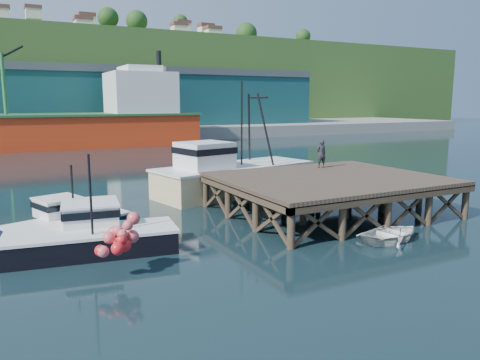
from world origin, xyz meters
TOP-DOWN VIEW (x-y plane):
  - ground at (0.00, 0.00)m, footprint 300.00×300.00m
  - wharf at (5.50, -0.19)m, footprint 12.00×10.00m
  - far_quay at (0.00, 70.00)m, footprint 160.00×40.00m
  - warehouse_mid at (0.00, 65.00)m, footprint 28.00×16.00m
  - warehouse_right at (30.00, 65.00)m, footprint 30.00×16.00m
  - cargo_ship at (-8.46, 48.00)m, footprint 55.50×10.00m
  - hillside at (0.00, 100.00)m, footprint 220.00×50.00m
  - boat_navy at (-8.67, 1.82)m, footprint 6.02×4.04m
  - boat_black at (-7.99, -1.07)m, footprint 7.31×6.08m
  - trawler at (3.06, 7.67)m, footprint 12.25×6.49m
  - dinghy at (4.65, -5.86)m, footprint 3.68×2.88m
  - dockworker at (7.28, 3.11)m, footprint 0.72×0.52m

SIDE VIEW (x-z plane):
  - ground at x=0.00m, z-range 0.00..0.00m
  - dinghy at x=4.65m, z-range 0.00..0.69m
  - boat_navy at x=-8.67m, z-range -1.06..2.48m
  - boat_black at x=-7.99m, z-range -1.37..2.96m
  - far_quay at x=0.00m, z-range 0.00..2.00m
  - trawler at x=3.06m, z-range -2.29..5.50m
  - wharf at x=5.50m, z-range 0.63..3.25m
  - dockworker at x=7.28m, z-range 2.12..3.94m
  - cargo_ship at x=-8.46m, z-range -3.56..10.19m
  - warehouse_mid at x=0.00m, z-range 2.00..11.00m
  - warehouse_right at x=30.00m, z-range 2.00..11.00m
  - hillside at x=0.00m, z-range 0.00..22.00m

